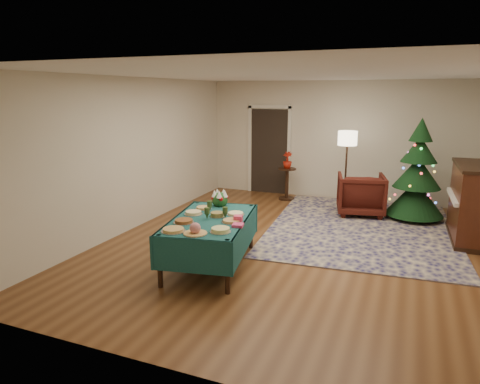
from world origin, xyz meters
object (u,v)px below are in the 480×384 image
at_px(buffet_table, 210,228).
at_px(gift_box, 238,219).
at_px(armchair, 361,192).
at_px(potted_plant, 287,164).
at_px(floor_lamp, 347,143).
at_px(christmas_tree, 417,175).
at_px(piano, 474,204).
at_px(side_table, 287,184).

distance_m(buffet_table, gift_box, 0.47).
height_order(armchair, potted_plant, potted_plant).
height_order(floor_lamp, christmas_tree, christmas_tree).
bearing_deg(piano, side_table, 156.83).
distance_m(christmas_tree, piano, 1.33).
bearing_deg(gift_box, buffet_table, 178.85).
bearing_deg(christmas_tree, armchair, -177.28).
bearing_deg(armchair, gift_box, 58.96).
bearing_deg(side_table, gift_box, -83.17).
relative_size(side_table, potted_plant, 1.93).
relative_size(side_table, piano, 0.49).
bearing_deg(buffet_table, side_table, 91.00).
xyz_separation_m(gift_box, side_table, (-0.50, 4.20, -0.39)).
bearing_deg(buffet_table, armchair, 64.73).
xyz_separation_m(armchair, floor_lamp, (-0.39, 0.46, 0.93)).
xyz_separation_m(side_table, piano, (3.66, -1.56, 0.27)).
height_order(side_table, piano, piano).
height_order(gift_box, christmas_tree, christmas_tree).
bearing_deg(piano, buffet_table, -143.76).
xyz_separation_m(potted_plant, christmas_tree, (2.76, -0.62, 0.05)).
relative_size(armchair, christmas_tree, 0.47).
distance_m(side_table, christmas_tree, 2.88).
height_order(armchair, side_table, armchair).
distance_m(floor_lamp, potted_plant, 1.47).
bearing_deg(piano, potted_plant, 156.83).
height_order(floor_lamp, piano, floor_lamp).
height_order(gift_box, side_table, gift_box).
bearing_deg(floor_lamp, potted_plant, 171.18).
height_order(christmas_tree, piano, christmas_tree).
xyz_separation_m(floor_lamp, potted_plant, (-1.35, 0.21, -0.56)).
bearing_deg(armchair, buffet_table, 52.93).
relative_size(armchair, side_table, 1.26).
height_order(side_table, potted_plant, potted_plant).
height_order(potted_plant, piano, piano).
bearing_deg(gift_box, christmas_tree, 57.81).
distance_m(gift_box, piano, 4.11).
bearing_deg(armchair, piano, 143.21).
bearing_deg(buffet_table, gift_box, -1.15).
distance_m(gift_box, christmas_tree, 4.23).
bearing_deg(potted_plant, floor_lamp, -8.82).
distance_m(armchair, christmas_tree, 1.11).
distance_m(gift_box, potted_plant, 4.23).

